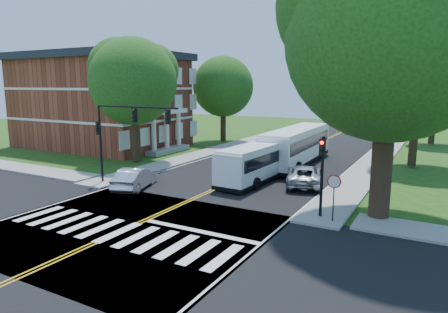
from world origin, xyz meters
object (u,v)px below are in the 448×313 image
Objects in this scene: signal_nw at (123,126)px; bus_follow at (297,145)px; hatchback at (135,178)px; suv at (304,175)px; bus_lead at (262,160)px; dark_sedan at (309,174)px; signal_ne at (322,166)px.

bus_follow is at bearing 60.51° from signal_nw.
hatchback is 0.89× the size of suv.
bus_follow reaches higher than suv.
signal_nw is 1.35× the size of suv.
bus_follow is 2.43× the size of suv.
bus_lead is 6.79m from bus_follow.
hatchback is (0.90, 0.00, -3.59)m from signal_nw.
bus_follow is (0.46, 6.76, 0.28)m from bus_lead.
bus_lead is at bearing 44.14° from signal_nw.
dark_sedan is (11.01, 7.80, -3.75)m from signal_nw.
dark_sedan is (3.56, 0.57, -0.86)m from bus_lead.
signal_ne reaches higher than bus_follow.
signal_ne is at bearing 0.05° from signal_nw.
signal_ne is at bearing 161.75° from hatchback.
suv is at bearing 79.57° from dark_sedan.
bus_follow is 3.04× the size of dark_sedan.
signal_ne is 0.34× the size of bus_follow.
hatchback reaches higher than suv.
signal_ne is 0.94× the size of hatchback.
bus_follow reaches higher than hatchback.
bus_follow is 7.93m from suv.
hatchback is 1.11× the size of dark_sedan.
signal_nw is 0.66× the size of bus_lead.
bus_lead is 0.85× the size of bus_follow.
signal_ne is 0.83× the size of suv.
suv reaches higher than dark_sedan.
signal_nw is at bearing 59.41° from bus_follow.
signal_ne reaches higher than dark_sedan.
bus_follow is (-6.14, 13.98, -1.20)m from signal_ne.
bus_lead reaches higher than hatchback.
dark_sedan is at bearing 111.34° from signal_ne.
bus_lead is at bearing -25.52° from suv.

